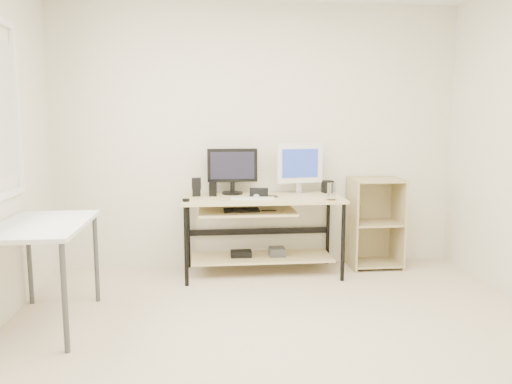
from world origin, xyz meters
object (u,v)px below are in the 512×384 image
object	(u,v)px
white_imac	(300,165)
audio_controller	(213,189)
side_table	(42,234)
shelf_unit	(374,222)
desk	(259,219)
black_monitor	(232,168)

from	to	relation	value
white_imac	audio_controller	xyz separation A→B (m)	(-0.85, -0.10, -0.21)
side_table	shelf_unit	bearing A→B (deg)	23.33
desk	shelf_unit	size ratio (longest dim) A/B	1.67
desk	black_monitor	size ratio (longest dim) A/B	3.08
audio_controller	shelf_unit	bearing A→B (deg)	11.75
white_imac	audio_controller	world-z (taller)	white_imac
shelf_unit	audio_controller	bearing A→B (deg)	-177.34
side_table	black_monitor	size ratio (longest dim) A/B	2.06
shelf_unit	white_imac	xyz separation A→B (m)	(-0.76, 0.02, 0.58)
shelf_unit	black_monitor	bearing A→B (deg)	178.34
black_monitor	audio_controller	world-z (taller)	black_monitor
white_imac	black_monitor	bearing A→B (deg)	168.11
side_table	audio_controller	xyz separation A→B (m)	(1.22, 1.15, 0.15)
side_table	audio_controller	world-z (taller)	audio_controller
shelf_unit	audio_controller	distance (m)	1.66
desk	white_imac	size ratio (longest dim) A/B	3.03
shelf_unit	audio_controller	xyz separation A→B (m)	(-1.61, -0.07, 0.37)
side_table	white_imac	xyz separation A→B (m)	(2.07, 1.24, 0.37)
side_table	shelf_unit	world-z (taller)	shelf_unit
desk	white_imac	world-z (taller)	white_imac
desk	audio_controller	bearing A→B (deg)	168.89
desk	side_table	size ratio (longest dim) A/B	1.50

